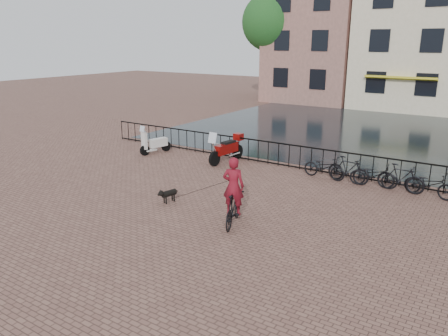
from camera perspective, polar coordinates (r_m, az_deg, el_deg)
The scene contains 15 objects.
ground at distance 12.47m, azimuth -7.72°, elevation -8.56°, with size 100.00×100.00×0.00m, color brown.
canal_water at distance 27.32m, azimuth 16.86°, elevation 4.62°, with size 20.00×20.00×0.00m, color black.
railing at distance 18.69m, azimuth 8.50°, elevation 1.55°, with size 20.00×0.05×1.02m.
canal_house_left at distance 41.29m, azimuth 12.70°, elevation 17.60°, with size 7.50×9.00×12.80m.
canal_house_mid at distance 39.07m, azimuth 24.07°, elevation 15.99°, with size 8.00×9.50×11.80m.
tree_far_left at distance 40.02m, azimuth 6.17°, elevation 18.41°, with size 5.04×5.04×9.27m.
cyclist at distance 12.62m, azimuth 1.23°, elevation -3.61°, with size 1.03×1.82×2.40m.
dog at distance 14.71m, azimuth -7.19°, elevation -3.53°, with size 0.40×0.78×0.50m.
motorcycle at distance 19.26m, azimuth 0.32°, elevation 2.96°, with size 0.72×2.17×1.52m.
scooter at distance 21.08m, azimuth -8.97°, elevation 3.83°, with size 0.80×1.62×1.45m.
parked_bike_0 at distance 17.50m, azimuth 12.98°, elevation 0.11°, with size 0.60×1.72×0.90m, color black.
parked_bike_1 at distance 17.20m, azimuth 15.93°, elevation -0.22°, with size 0.47×1.66×1.00m, color black.
parked_bike_2 at distance 16.97m, azimuth 18.96°, elevation -0.88°, with size 0.60×1.72×0.90m, color black.
parked_bike_3 at distance 16.77m, azimuth 22.10°, elevation -1.24°, with size 0.47×1.66×1.00m, color black.
parked_bike_4 at distance 16.64m, azimuth 25.26°, elevation -1.92°, with size 0.60×1.72×0.90m, color black.
Camera 1 is at (7.56, -8.43, 5.22)m, focal length 35.00 mm.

